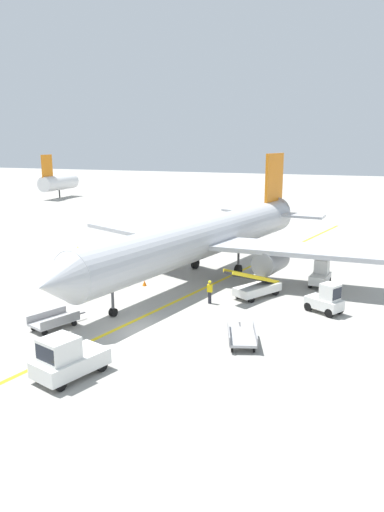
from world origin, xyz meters
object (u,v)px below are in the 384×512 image
object	(u,v)px
baggage_tug_by_cargo_door	(321,275)
belt_loader_aft_hold	(91,275)
baggage_tug_near_wing	(326,300)
baggage_cart_empty_trailing	(54,321)
baggage_cart_loaded	(242,336)
safety_cone_wingtip_left	(271,272)
pushback_tug	(67,359)
safety_cone_nose_right	(149,255)
ground_crew_marshaller	(210,291)
airliner	(208,237)
belt_loader_forward_hold	(256,287)
safety_cone_nose_left	(144,283)

from	to	relation	value
baggage_tug_by_cargo_door	belt_loader_aft_hold	distance (m)	18.43
baggage_tug_near_wing	baggage_cart_empty_trailing	size ratio (longest dim) A/B	0.72
baggage_tug_near_wing	baggage_cart_loaded	xyz separation A→B (m)	(-3.95, -7.04, -0.46)
belt_loader_aft_hold	safety_cone_wingtip_left	world-z (taller)	belt_loader_aft_hold
pushback_tug	safety_cone_wingtip_left	size ratio (longest dim) A/B	9.11
baggage_tug_near_wing	baggage_cart_empty_trailing	distance (m)	17.77
pushback_tug	baggage_tug_by_cargo_door	size ratio (longest dim) A/B	1.58
baggage_tug_near_wing	baggage_tug_by_cargo_door	bearing A→B (deg)	99.26
belt_loader_aft_hold	safety_cone_nose_right	xyz separation A→B (m)	(0.31, 10.21, -0.56)
baggage_tug_near_wing	safety_cone_wingtip_left	bearing A→B (deg)	122.48
baggage_cart_loaded	safety_cone_wingtip_left	bearing A→B (deg)	95.53
baggage_cart_loaded	safety_cone_nose_right	distance (m)	22.60
belt_loader_aft_hold	safety_cone_nose_right	size ratio (longest dim) A/B	10.17
pushback_tug	baggage_cart_loaded	bearing A→B (deg)	44.85
belt_loader_aft_hold	safety_cone_wingtip_left	size ratio (longest dim) A/B	10.17
baggage_tug_near_wing	ground_crew_marshaller	bearing A→B (deg)	-174.08
baggage_cart_loaded	ground_crew_marshaller	bearing A→B (deg)	122.83
airliner	safety_cone_nose_right	world-z (taller)	airliner
pushback_tug	airliner	bearing A→B (deg)	88.81
baggage_tug_near_wing	safety_cone_nose_right	size ratio (longest dim) A/B	6.20
airliner	baggage_cart_empty_trailing	distance (m)	15.99
baggage_tug_by_cargo_door	baggage_cart_empty_trailing	bearing A→B (deg)	-133.60
baggage_tug_by_cargo_door	ground_crew_marshaller	xyz separation A→B (m)	(-6.92, -7.25, -0.02)
belt_loader_aft_hold	safety_cone_wingtip_left	bearing A→B (deg)	32.39
baggage_cart_empty_trailing	safety_cone_wingtip_left	distance (m)	20.00
pushback_tug	belt_loader_aft_hold	bearing A→B (deg)	117.76
baggage_tug_by_cargo_door	safety_cone_wingtip_left	distance (m)	4.97
belt_loader_forward_hold	baggage_tug_by_cargo_door	bearing A→B (deg)	48.36
belt_loader_aft_hold	airliner	bearing A→B (deg)	36.23
belt_loader_aft_hold	pushback_tug	bearing A→B (deg)	-62.24
baggage_tug_by_cargo_door	baggage_cart_loaded	bearing A→B (deg)	-102.19
baggage_tug_near_wing	ground_crew_marshaller	distance (m)	8.01
belt_loader_aft_hold	baggage_cart_empty_trailing	xyz separation A→B (m)	(2.97, -9.08, -0.31)
safety_cone_nose_right	safety_cone_wingtip_left	bearing A→B (deg)	-8.86
ground_crew_marshaller	belt_loader_forward_hold	bearing A→B (deg)	43.01
ground_crew_marshaller	safety_cone_wingtip_left	bearing A→B (deg)	75.14
baggage_tug_near_wing	belt_loader_aft_hold	distance (m)	18.45
baggage_tug_by_cargo_door	baggage_tug_near_wing	bearing A→B (deg)	-80.74
belt_loader_forward_hold	safety_cone_wingtip_left	xyz separation A→B (m)	(-0.28, 6.82, -0.56)
pushback_tug	belt_loader_forward_hold	world-z (taller)	belt_loader_forward_hold
airliner	baggage_cart_empty_trailing	xyz separation A→B (m)	(-4.98, -14.91, -2.95)
baggage_tug_by_cargo_door	safety_cone_nose_left	xyz separation A→B (m)	(-13.21, -4.92, -0.71)
safety_cone_wingtip_left	safety_cone_nose_left	bearing A→B (deg)	-141.14
baggage_tug_by_cargo_door	ground_crew_marshaller	bearing A→B (deg)	-133.67
safety_cone_nose_left	safety_cone_wingtip_left	world-z (taller)	same
baggage_cart_empty_trailing	baggage_tug_near_wing	bearing A→B (deg)	29.43
baggage_tug_by_cargo_door	baggage_cart_loaded	xyz separation A→B (m)	(-2.91, -13.46, -0.46)
belt_loader_forward_hold	baggage_cart_empty_trailing	size ratio (longest dim) A/B	1.31
baggage_cart_loaded	safety_cone_wingtip_left	distance (m)	15.70
airliner	belt_loader_forward_hold	distance (m)	7.39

